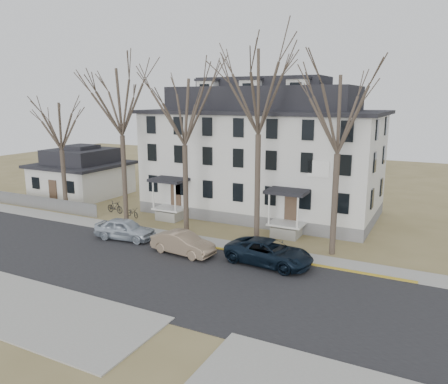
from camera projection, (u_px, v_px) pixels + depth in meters
The scene contains 17 objects.
ground at pixel (169, 291), 23.73m from camera, with size 120.00×120.00×0.00m, color olive.
main_road at pixel (189, 278), 25.47m from camera, with size 120.00×10.00×0.04m, color #27272A.
far_sidewalk at pixel (233, 247), 30.70m from camera, with size 120.00×2.00×0.08m, color #A09F97.
yellow_curb at pixel (298, 263), 27.69m from camera, with size 14.00×0.25×0.06m, color gold.
boarding_house at pixel (262, 154), 39.13m from camera, with size 20.80×12.36×12.05m.
small_house at pixel (82, 174), 46.97m from camera, with size 8.70×8.70×5.00m.
fence at pixel (41, 209), 41.34m from camera, with size 14.00×0.06×1.20m, color gray.
tree_far_left at pixel (120, 97), 34.99m from camera, with size 8.40×8.40×13.72m.
tree_mid_left at pixel (184, 107), 32.48m from camera, with size 7.80×7.80×12.74m.
tree_center at pixel (259, 86), 29.50m from camera, with size 9.00×9.00×14.70m.
tree_mid_right at pixel (340, 109), 27.37m from camera, with size 7.80×7.80×12.74m.
tree_bungalow at pixel (60, 123), 38.57m from camera, with size 6.60×6.60×10.78m.
car_silver at pixel (125, 229), 32.19m from camera, with size 1.84×4.58×1.56m, color silver.
car_tan at pixel (183, 244), 29.13m from camera, with size 1.57×4.49×1.48m, color #8B755D.
car_navy at pixel (269, 253), 27.31m from camera, with size 2.57×5.57×1.55m, color black.
bicycle_left at pixel (133, 213), 38.26m from camera, with size 0.58×1.65×0.87m, color black.
bicycle_right at pixel (115, 207), 39.66m from camera, with size 0.52×1.84×1.10m, color black.
Camera 1 is at (12.68, -18.32, 10.22)m, focal length 35.00 mm.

